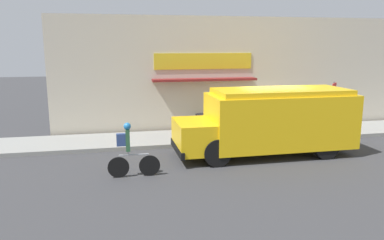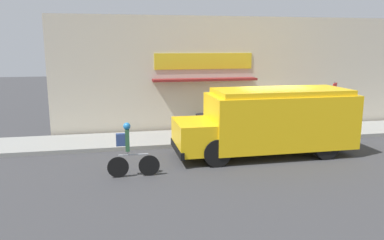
% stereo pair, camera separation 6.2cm
% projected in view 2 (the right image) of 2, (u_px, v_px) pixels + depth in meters
% --- Properties ---
extents(ground_plane, '(70.00, 70.00, 0.00)m').
position_uv_depth(ground_plane, '(266.00, 143.00, 14.82)').
color(ground_plane, '#38383A').
extents(sidewalk, '(28.00, 2.40, 0.15)m').
position_uv_depth(sidewalk, '(255.00, 134.00, 15.96)').
color(sidewalk, gray).
rests_on(sidewalk, ground_plane).
extents(storefront, '(16.99, 0.76, 5.05)m').
position_uv_depth(storefront, '(245.00, 74.00, 16.85)').
color(storefront, beige).
rests_on(storefront, ground_plane).
extents(school_bus, '(6.24, 2.58, 2.33)m').
position_uv_depth(school_bus, '(271.00, 121.00, 13.06)').
color(school_bus, yellow).
rests_on(school_bus, ground_plane).
extents(cyclist, '(1.54, 0.21, 1.64)m').
position_uv_depth(cyclist, '(129.00, 150.00, 10.90)').
color(cyclist, black).
rests_on(cyclist, ground_plane).
extents(stop_sign_post, '(0.45, 0.45, 2.15)m').
position_uv_depth(stop_sign_post, '(334.00, 99.00, 15.77)').
color(stop_sign_post, slate).
rests_on(stop_sign_post, sidewalk).
extents(trash_bin, '(0.61, 0.61, 0.75)m').
position_uv_depth(trash_bin, '(203.00, 123.00, 16.15)').
color(trash_bin, slate).
rests_on(trash_bin, sidewalk).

